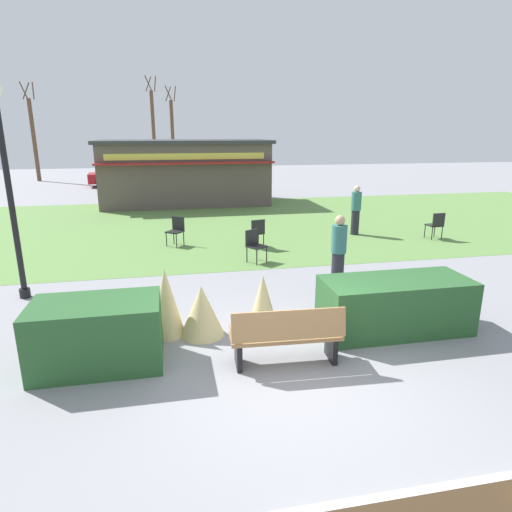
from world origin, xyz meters
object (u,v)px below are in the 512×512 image
cafe_chair_north (436,223)px  tree_right_bg (34,138)px  parked_car_west_slot (122,176)px  park_bench (287,336)px  person_strolling (356,210)px  lamppost_mid (6,167)px  person_standing (338,252)px  cafe_chair_east (254,243)px  cafe_chair_west (176,229)px  tree_center_bg (173,136)px  tree_left_bg (154,132)px  cafe_chair_center (257,231)px  food_kiosk (185,172)px

cafe_chair_north → tree_right_bg: (-17.64, 21.55, 2.45)m
parked_car_west_slot → tree_right_bg: (-6.15, 4.21, 2.33)m
park_bench → person_strolling: bearing=60.1°
park_bench → parked_car_west_slot: size_ratio=0.40×
lamppost_mid → tree_right_bg: 25.30m
person_standing → cafe_chair_east: bearing=-168.4°
lamppost_mid → cafe_chair_north: (11.75, 3.05, -2.24)m
cafe_chair_west → tree_center_bg: (0.42, 23.69, 2.54)m
parked_car_west_slot → tree_right_bg: bearing=145.6°
cafe_chair_north → tree_center_bg: 25.95m
lamppost_mid → tree_left_bg: size_ratio=0.59×
lamppost_mid → person_standing: size_ratio=2.62×
lamppost_mid → person_strolling: (9.42, 4.23, -1.91)m
cafe_chair_north → person_standing: bearing=-142.1°
park_bench → cafe_chair_west: size_ratio=1.94×
tree_center_bg → person_strolling: bearing=-76.4°
cafe_chair_west → person_standing: person_standing is taller
cafe_chair_west → person_standing: (3.46, -4.72, 0.33)m
cafe_chair_center → tree_right_bg: (-11.62, 21.48, 2.45)m
cafe_chair_center → person_strolling: (3.69, 1.10, 0.33)m
cafe_chair_north → person_standing: size_ratio=0.53×
tree_center_bg → cafe_chair_west: bearing=-91.0°
cafe_chair_center → tree_left_bg: 24.66m
person_standing → tree_center_bg: size_ratio=0.25×
person_strolling → parked_car_west_slot: 18.59m
lamppost_mid → tree_left_bg: tree_left_bg is taller
cafe_chair_east → cafe_chair_center: same height
cafe_chair_east → tree_center_bg: tree_center_bg is taller
person_standing → cafe_chair_center: bearing=176.6°
food_kiosk → tree_left_bg: size_ratio=1.08×
cafe_chair_east → tree_right_bg: bearing=116.1°
person_standing → cafe_chair_north: bearing=109.2°
cafe_chair_east → person_standing: person_standing is taller
park_bench → parked_car_west_slot: 24.67m
lamppost_mid → food_kiosk: lamppost_mid is taller
person_strolling → tree_center_bg: (-5.66, 23.39, 2.21)m
tree_left_bg → cafe_chair_center: bearing=-81.9°
person_strolling → tree_left_bg: (-7.14, 23.14, 2.55)m
park_bench → person_standing: (2.02, 3.05, 0.38)m
cafe_chair_west → person_strolling: (6.09, 0.30, 0.33)m
cafe_chair_north → tree_center_bg: tree_center_bg is taller
tree_center_bg → lamppost_mid: bearing=-97.7°
cafe_chair_center → person_standing: (1.07, -3.92, 0.33)m
food_kiosk → tree_center_bg: (-0.27, 15.30, 1.53)m
cafe_chair_north → person_strolling: bearing=153.3°
food_kiosk → parked_car_west_slot: 8.97m
park_bench → lamppost_mid: 6.55m
cafe_chair_north → park_bench: bearing=-135.3°
park_bench → tree_center_bg: (-1.02, 31.46, 2.59)m
park_bench → tree_center_bg: tree_center_bg is taller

